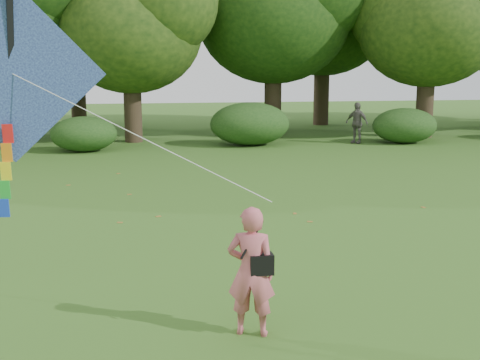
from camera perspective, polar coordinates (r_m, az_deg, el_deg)
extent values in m
plane|color=#265114|center=(8.78, 4.41, -12.02)|extent=(100.00, 100.00, 0.00)
imported|color=#C55C66|center=(7.68, 1.07, -8.64)|extent=(0.71, 0.58, 1.68)
imported|color=#625D57|center=(27.48, 11.00, 5.34)|extent=(1.03, 1.11, 1.84)
cube|color=black|center=(7.65, 2.01, -7.94)|extent=(0.30, 0.20, 0.26)
cylinder|color=black|center=(7.51, 1.14, -5.67)|extent=(0.33, 0.14, 0.47)
cube|color=#2541A1|center=(8.73, -20.89, 9.46)|extent=(2.48, 0.48, 2.48)
cube|color=black|center=(8.76, -20.86, 9.46)|extent=(0.28, 0.60, 2.24)
cylinder|color=white|center=(7.87, -9.81, 4.23)|extent=(3.26, 1.54, 1.57)
cube|color=red|center=(8.81, -21.16, 4.13)|extent=(0.14, 0.06, 0.26)
cube|color=orange|center=(8.85, -21.24, 2.45)|extent=(0.14, 0.06, 0.26)
cube|color=yellow|center=(8.89, -21.32, 0.78)|extent=(0.14, 0.06, 0.26)
cube|color=green|center=(8.94, -21.39, -0.87)|extent=(0.14, 0.06, 0.26)
cube|color=blue|center=(9.00, -21.47, -2.50)|extent=(0.14, 0.06, 0.26)
cylinder|color=#3A2D1E|center=(27.88, -10.13, 6.80)|extent=(0.80, 0.80, 3.15)
ellipsoid|color=#1E3F11|center=(27.87, -10.36, 13.65)|extent=(6.40, 6.40, 5.44)
cylinder|color=#3A2D1E|center=(30.70, 3.14, 7.78)|extent=(0.86, 0.86, 3.67)
ellipsoid|color=#1E3F11|center=(30.75, 3.21, 15.11)|extent=(7.60, 7.60, 6.46)
cylinder|color=#3A2D1E|center=(30.79, 17.13, 7.11)|extent=(0.83, 0.83, 3.43)
ellipsoid|color=#1E3F11|center=(30.80, 17.50, 13.77)|extent=(6.80, 6.80, 5.78)
cylinder|color=#3A2D1E|center=(35.48, -15.09, 7.68)|extent=(0.84, 0.84, 3.50)
ellipsoid|color=#1E3F11|center=(35.50, -15.39, 13.61)|extent=(7.00, 7.00, 5.95)
cylinder|color=#3A2D1E|center=(36.10, 7.72, 8.41)|extent=(0.90, 0.90, 4.02)
ellipsoid|color=#1E3F11|center=(36.18, 7.89, 15.00)|extent=(7.80, 7.80, 6.63)
ellipsoid|color=#264919|center=(25.14, -14.60, 4.24)|extent=(2.66, 2.09, 1.42)
ellipsoid|color=#264919|center=(26.34, 0.93, 5.35)|extent=(3.50, 2.75, 1.88)
ellipsoid|color=#264919|center=(28.09, 15.34, 5.00)|extent=(2.94, 2.31, 1.58)
cube|color=olive|center=(13.95, -7.75, -3.44)|extent=(0.14, 0.12, 0.01)
cube|color=olive|center=(14.15, 5.22, -3.18)|extent=(0.10, 0.13, 0.01)
cube|color=olive|center=(13.55, -11.32, -3.97)|extent=(0.14, 0.11, 0.01)
cube|color=olive|center=(15.37, 16.99, -2.49)|extent=(0.10, 0.13, 0.01)
cube|color=olive|center=(13.45, 6.65, -3.94)|extent=(0.14, 0.12, 0.01)
cube|color=olive|center=(18.15, -15.97, -0.47)|extent=(0.13, 0.10, 0.01)
cube|color=olive|center=(19.73, -11.47, 0.61)|extent=(0.14, 0.14, 0.01)
cube|color=olive|center=(16.45, -10.44, -1.35)|extent=(0.13, 0.09, 0.01)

